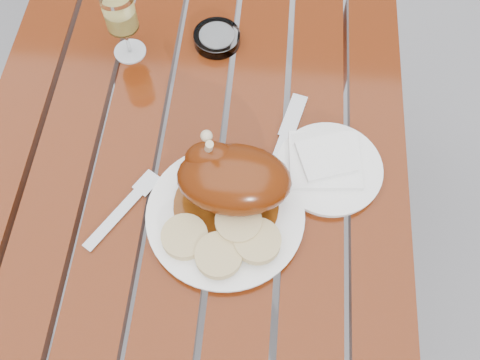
% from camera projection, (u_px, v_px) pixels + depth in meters
% --- Properties ---
extents(ground, '(60.00, 60.00, 0.00)m').
position_uv_depth(ground, '(211.00, 264.00, 1.67)').
color(ground, slate).
rests_on(ground, ground).
extents(table, '(0.80, 1.20, 0.75)m').
position_uv_depth(table, '(204.00, 216.00, 1.34)').
color(table, '#64220B').
rests_on(table, ground).
extents(dinner_plate, '(0.36, 0.36, 0.02)m').
position_uv_depth(dinner_plate, '(225.00, 216.00, 0.92)').
color(dinner_plate, white).
rests_on(dinner_plate, table).
extents(roast_duck, '(0.20, 0.18, 0.14)m').
position_uv_depth(roast_duck, '(230.00, 178.00, 0.88)').
color(roast_duck, '#622D0B').
rests_on(roast_duck, dinner_plate).
extents(bread_dumplings, '(0.20, 0.14, 0.03)m').
position_uv_depth(bread_dumplings, '(225.00, 239.00, 0.87)').
color(bread_dumplings, tan).
rests_on(bread_dumplings, dinner_plate).
extents(wine_glass, '(0.07, 0.07, 0.15)m').
position_uv_depth(wine_glass, '(123.00, 25.00, 1.03)').
color(wine_glass, '#DDCC64').
rests_on(wine_glass, table).
extents(side_plate, '(0.25, 0.25, 0.02)m').
position_uv_depth(side_plate, '(329.00, 169.00, 0.96)').
color(side_plate, white).
rests_on(side_plate, table).
extents(napkin, '(0.13, 0.13, 0.01)m').
position_uv_depth(napkin, '(325.00, 160.00, 0.96)').
color(napkin, white).
rests_on(napkin, side_plate).
extents(ashtray, '(0.11, 0.11, 0.02)m').
position_uv_depth(ashtray, '(217.00, 38.00, 1.10)').
color(ashtray, '#B2B7BC').
rests_on(ashtray, table).
extents(fork, '(0.10, 0.15, 0.01)m').
position_uv_depth(fork, '(119.00, 213.00, 0.93)').
color(fork, gray).
rests_on(fork, table).
extents(knife, '(0.08, 0.22, 0.01)m').
position_uv_depth(knife, '(277.00, 159.00, 0.98)').
color(knife, gray).
rests_on(knife, table).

